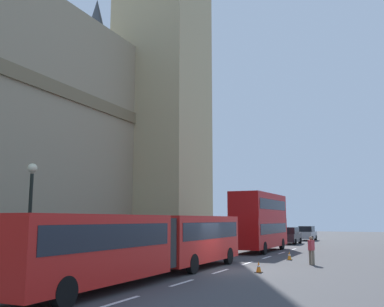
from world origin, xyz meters
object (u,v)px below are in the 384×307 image
articulated_bus (152,240)px  double_decker_bus (260,219)px  pedestrian_near_cones (311,249)px  sedan_trailing (307,233)px  sedan_lead (290,236)px  traffic_cone_middle (289,256)px  traffic_cone_west (259,267)px  street_lamp (30,212)px

articulated_bus → double_decker_bus: (18.38, 0.00, 0.96)m
pedestrian_near_cones → sedan_trailing: bearing=10.5°
sedan_lead → traffic_cone_middle: bearing=-168.0°
sedan_lead → traffic_cone_west: sedan_lead is taller
articulated_bus → sedan_trailing: (39.55, -0.18, -0.83)m
street_lamp → pedestrian_near_cones: street_lamp is taller
double_decker_bus → sedan_lead: bearing=0.5°
sedan_lead → sedan_trailing: size_ratio=1.00×
traffic_cone_middle → traffic_cone_west: bearing=-179.5°
sedan_trailing → traffic_cone_middle: size_ratio=7.59×
sedan_trailing → traffic_cone_west: bearing=-173.9°
articulated_bus → street_lamp: 5.72m
sedan_trailing → traffic_cone_west: 35.64m
traffic_cone_west → traffic_cone_middle: 7.59m
articulated_bus → pedestrian_near_cones: size_ratio=10.52×
sedan_trailing → pedestrian_near_cones: bearing=-169.5°
double_decker_bus → pedestrian_near_cones: double_decker_bus is taller
articulated_bus → pedestrian_near_cones: (9.17, -5.82, -0.83)m
articulated_bus → street_lamp: bearing=125.9°
double_decker_bus → sedan_trailing: size_ratio=2.15×
traffic_cone_west → articulated_bus: bearing=136.0°
double_decker_bus → sedan_trailing: (21.17, -0.19, -1.79)m
traffic_cone_west → sedan_trailing: bearing=6.1°
articulated_bus → street_lamp: (-3.26, 4.51, 1.31)m
articulated_bus → sedan_lead: size_ratio=4.04×
sedan_trailing → pedestrian_near_cones: sedan_trailing is taller
articulated_bus → double_decker_bus: bearing=0.0°
articulated_bus → double_decker_bus: 18.41m
street_lamp → traffic_cone_west: bearing=-49.0°
articulated_bus → pedestrian_near_cones: bearing=-32.4°
double_decker_bus → articulated_bus: bearing=-180.0°
sedan_lead → traffic_cone_middle: (-18.94, -4.03, -0.63)m
traffic_cone_middle → street_lamp: bearing=150.7°
sedan_trailing → street_lamp: bearing=173.7°
sedan_lead → pedestrian_near_cones: (-21.47, -5.94, -0.00)m
double_decker_bus → sedan_lead: 12.39m
traffic_cone_west → traffic_cone_middle: bearing=0.5°
articulated_bus → traffic_cone_west: bearing=-44.0°
articulated_bus → traffic_cone_west: articulated_bus is taller
traffic_cone_middle → pedestrian_near_cones: bearing=-143.0°
double_decker_bus → sedan_lead: double_decker_bus is taller
double_decker_bus → sedan_lead: size_ratio=2.15×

